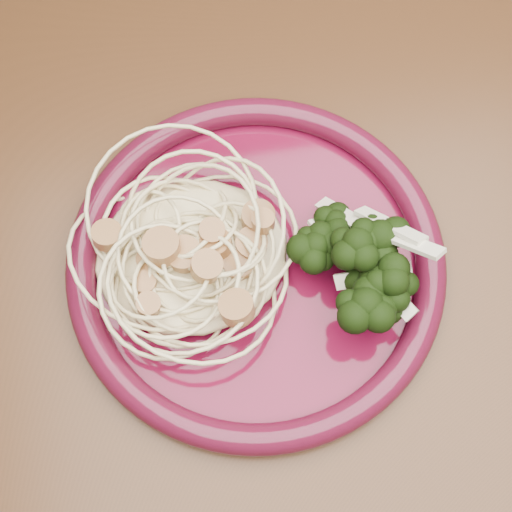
{
  "coord_description": "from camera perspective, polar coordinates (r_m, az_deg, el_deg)",
  "views": [
    {
      "loc": [
        0.03,
        -0.13,
        1.21
      ],
      "look_at": [
        0.06,
        0.04,
        0.77
      ],
      "focal_mm": 50.0,
      "sensor_mm": 36.0,
      "label": 1
    }
  ],
  "objects": [
    {
      "name": "broccoli_pile",
      "position": [
        0.46,
        6.6,
        -0.21
      ],
      "size": [
        0.11,
        0.15,
        0.05
      ],
      "primitive_type": "ellipsoid",
      "rotation": [
        0.0,
        0.0,
        -0.27
      ],
      "color": "black",
      "rests_on": "dinner_plate"
    },
    {
      "name": "dining_table",
      "position": [
        0.57,
        -5.42,
        -8.92
      ],
      "size": [
        1.2,
        0.8,
        0.75
      ],
      "color": "#472814",
      "rests_on": "ground"
    },
    {
      "name": "scallop_cluster",
      "position": [
        0.44,
        -5.66,
        2.13
      ],
      "size": [
        0.14,
        0.14,
        0.04
      ],
      "primitive_type": null,
      "rotation": [
        0.0,
        0.0,
        -0.27
      ],
      "color": "#A5723E",
      "rests_on": "spaghetti_pile"
    },
    {
      "name": "spaghetti_pile",
      "position": [
        0.47,
        -5.29,
        0.49
      ],
      "size": [
        0.16,
        0.15,
        0.03
      ],
      "primitive_type": "ellipsoid",
      "rotation": [
        0.0,
        0.0,
        -0.27
      ],
      "color": "beige",
      "rests_on": "dinner_plate"
    },
    {
      "name": "dinner_plate",
      "position": [
        0.48,
        -0.0,
        -0.47
      ],
      "size": [
        0.32,
        0.32,
        0.02
      ],
      "rotation": [
        0.0,
        0.0,
        -0.27
      ],
      "color": "#530820",
      "rests_on": "dining_table"
    },
    {
      "name": "onion_garnish",
      "position": [
        0.44,
        7.0,
        1.16
      ],
      "size": [
        0.08,
        0.1,
        0.05
      ],
      "primitive_type": null,
      "rotation": [
        0.0,
        0.0,
        -0.27
      ],
      "color": "beige",
      "rests_on": "broccoli_pile"
    }
  ]
}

